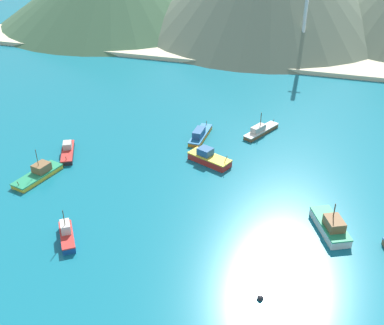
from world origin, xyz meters
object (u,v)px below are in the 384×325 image
at_px(fishing_boat_6, 331,226).
at_px(fishing_boat_9, 67,235).
at_px(fishing_boat_4, 200,134).
at_px(radio_tower, 306,7).
at_px(fishing_boat_8, 68,151).
at_px(fishing_boat_10, 209,158).
at_px(buoy_0, 260,298).
at_px(fishing_boat_1, 39,174).
at_px(fishing_boat_2, 260,131).

bearing_deg(fishing_boat_6, fishing_boat_9, -160.48).
height_order(fishing_boat_4, radio_tower, radio_tower).
bearing_deg(fishing_boat_8, fishing_boat_10, 10.32).
height_order(fishing_boat_4, buoy_0, fishing_boat_4).
bearing_deg(fishing_boat_10, fishing_boat_1, -153.41).
bearing_deg(fishing_boat_4, radio_tower, 74.89).
xyz_separation_m(fishing_boat_4, buoy_0, (19.48, -40.32, -0.69)).
bearing_deg(fishing_boat_1, fishing_boat_2, 39.13).
bearing_deg(fishing_boat_10, fishing_boat_8, -169.68).
bearing_deg(fishing_boat_4, buoy_0, -64.22).
bearing_deg(fishing_boat_1, fishing_boat_8, 85.57).
xyz_separation_m(fishing_boat_2, buoy_0, (7.73, -45.92, -0.62)).
distance_m(fishing_boat_9, radio_tower, 97.73).
relative_size(fishing_boat_1, radio_tower, 0.33).
distance_m(fishing_boat_4, fishing_boat_9, 38.32).
bearing_deg(fishing_boat_8, radio_tower, 61.57).
height_order(fishing_boat_9, radio_tower, radio_tower).
distance_m(fishing_boat_4, radio_tower, 60.18).
distance_m(fishing_boat_2, fishing_boat_10, 16.53).
bearing_deg(fishing_boat_9, fishing_boat_8, 119.59).
height_order(fishing_boat_1, buoy_0, fishing_boat_1).
relative_size(fishing_boat_8, buoy_0, 10.38).
bearing_deg(radio_tower, fishing_boat_1, -116.04).
height_order(fishing_boat_4, fishing_boat_8, fishing_boat_4).
bearing_deg(fishing_boat_4, fishing_boat_2, 25.46).
bearing_deg(buoy_0, fishing_boat_8, 148.31).
bearing_deg(fishing_boat_1, fishing_boat_6, -0.68).
height_order(fishing_boat_9, fishing_boat_10, fishing_boat_9).
xyz_separation_m(fishing_boat_1, fishing_boat_6, (50.99, -0.60, 0.29)).
height_order(fishing_boat_2, radio_tower, radio_tower).
xyz_separation_m(fishing_boat_8, buoy_0, (42.40, -26.18, -0.57)).
bearing_deg(fishing_boat_9, fishing_boat_10, 62.83).
bearing_deg(fishing_boat_6, radio_tower, 98.66).
bearing_deg(fishing_boat_8, fishing_boat_6, -10.85).
xyz_separation_m(fishing_boat_1, buoy_0, (43.10, -17.14, -0.63)).
xyz_separation_m(fishing_boat_1, fishing_boat_2, (35.37, 28.78, -0.01)).
height_order(fishing_boat_8, radio_tower, radio_tower).
bearing_deg(fishing_boat_10, fishing_boat_9, -117.17).
distance_m(fishing_boat_6, fishing_boat_10, 27.26).
bearing_deg(fishing_boat_8, fishing_boat_2, 29.66).
height_order(fishing_boat_2, fishing_boat_4, fishing_boat_2).
height_order(fishing_boat_10, radio_tower, radio_tower).
bearing_deg(fishing_boat_1, fishing_boat_10, 26.59).
relative_size(buoy_0, radio_tower, 0.03).
bearing_deg(fishing_boat_1, buoy_0, -21.69).
distance_m(fishing_boat_10, radio_tower, 67.97).
bearing_deg(fishing_boat_1, fishing_boat_9, -45.30).
bearing_deg(fishing_boat_8, buoy_0, -31.69).
bearing_deg(fishing_boat_8, fishing_boat_1, -94.43).
height_order(fishing_boat_2, fishing_boat_6, fishing_boat_6).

